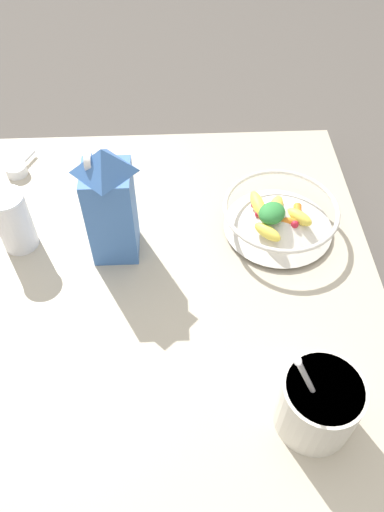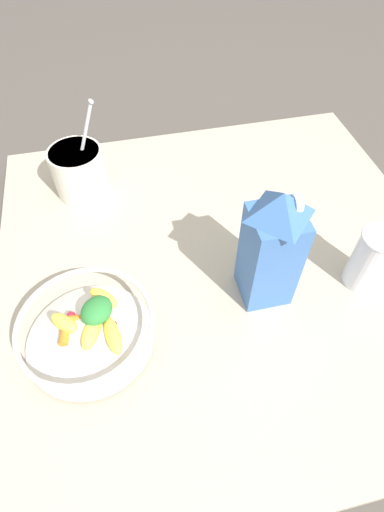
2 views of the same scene
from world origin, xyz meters
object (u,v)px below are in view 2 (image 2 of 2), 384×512
at_px(fruit_bowl, 88,329).
at_px(drinking_cup, 371,259).
at_px(milk_carton, 272,248).
at_px(yogurt_tub, 79,169).

height_order(fruit_bowl, drinking_cup, drinking_cup).
bearing_deg(milk_carton, yogurt_tub, 41.16).
bearing_deg(yogurt_tub, drinking_cup, -126.99).
bearing_deg(yogurt_tub, fruit_bowl, 178.87).
bearing_deg(milk_carton, drinking_cup, -96.47).
height_order(milk_carton, drinking_cup, milk_carton).
bearing_deg(drinking_cup, fruit_bowl, 91.55).
relative_size(fruit_bowl, drinking_cup, 1.79).
height_order(fruit_bowl, yogurt_tub, yogurt_tub).
height_order(fruit_bowl, milk_carton, milk_carton).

